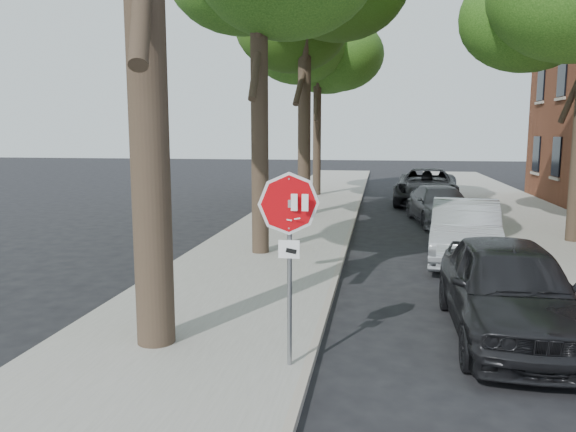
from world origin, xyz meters
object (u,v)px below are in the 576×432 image
at_px(car_b, 465,231).
at_px(stop_sign, 289,232).
at_px(car_c, 440,205).
at_px(tree_mid_b, 305,1).
at_px(car_d, 427,187).
at_px(car_a, 509,289).
at_px(tree_far, 317,50).

bearing_deg(car_b, stop_sign, -107.18).
bearing_deg(car_c, tree_mid_b, 163.19).
relative_size(car_b, car_c, 1.01).
bearing_deg(tree_mid_b, car_d, 43.41).
distance_m(stop_sign, tree_mid_b, 15.48).
bearing_deg(car_c, car_a, -98.14).
distance_m(tree_far, car_a, 20.89).
height_order(tree_far, car_d, tree_far).
bearing_deg(car_b, car_d, 97.16).
distance_m(stop_sign, car_a, 3.92).
bearing_deg(stop_sign, car_b, 65.94).
relative_size(tree_mid_b, car_b, 2.24).
distance_m(tree_far, car_b, 16.09).
height_order(car_a, car_d, car_d).
bearing_deg(car_a, car_d, 89.88).
bearing_deg(tree_mid_b, car_b, -53.37).
bearing_deg(tree_mid_b, car_c, -9.18).
height_order(tree_mid_b, tree_far, tree_mid_b).
height_order(car_c, car_d, car_d).
bearing_deg(tree_far, car_a, -74.78).
xyz_separation_m(car_c, car_d, (-0.06, 5.51, 0.15)).
bearing_deg(stop_sign, car_d, 80.24).
bearing_deg(car_d, car_c, -84.01).
xyz_separation_m(stop_sign, tree_far, (-2.02, 21.14, 5.26)).
height_order(tree_far, car_b, tree_far).
xyz_separation_m(car_b, car_c, (0.00, 5.94, -0.10)).
bearing_deg(car_d, car_b, -84.32).
distance_m(car_b, car_c, 5.95).
bearing_deg(car_a, tree_far, 105.26).
bearing_deg(car_a, car_b, 88.96).
xyz_separation_m(stop_sign, car_a, (3.20, 1.95, -1.16)).
bearing_deg(car_b, car_c, 96.88).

